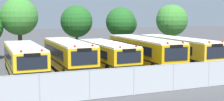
{
  "coord_description": "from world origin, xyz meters",
  "views": [
    {
      "loc": [
        -9.6,
        -25.17,
        4.87
      ],
      "look_at": [
        0.48,
        0.0,
        1.6
      ],
      "focal_mm": 47.68,
      "sensor_mm": 36.0,
      "label": 1
    }
  ],
  "objects_px": {
    "school_bus_0": "(24,58)",
    "school_bus_4": "(177,49)",
    "school_bus_3": "(143,50)",
    "tree_1": "(19,17)",
    "traffic_cone": "(201,78)",
    "tree_4": "(171,19)",
    "tree_2": "(76,22)",
    "school_bus_2": "(107,54)",
    "tree_3": "(122,23)",
    "school_bus_1": "(68,54)"
  },
  "relations": [
    {
      "from": "tree_2",
      "to": "tree_4",
      "type": "distance_m",
      "value": 12.22
    },
    {
      "from": "school_bus_1",
      "to": "school_bus_2",
      "type": "relative_size",
      "value": 1.05
    },
    {
      "from": "tree_3",
      "to": "school_bus_2",
      "type": "bearing_deg",
      "value": -120.57
    },
    {
      "from": "tree_2",
      "to": "tree_4",
      "type": "xyz_separation_m",
      "value": [
        11.93,
        -2.66,
        0.26
      ]
    },
    {
      "from": "tree_1",
      "to": "tree_4",
      "type": "relative_size",
      "value": 1.08
    },
    {
      "from": "school_bus_4",
      "to": "tree_3",
      "type": "xyz_separation_m",
      "value": [
        -1.45,
        10.27,
        2.4
      ]
    },
    {
      "from": "school_bus_0",
      "to": "traffic_cone",
      "type": "distance_m",
      "value": 14.13
    },
    {
      "from": "school_bus_2",
      "to": "tree_3",
      "type": "bearing_deg",
      "value": -122.05
    },
    {
      "from": "school_bus_3",
      "to": "school_bus_4",
      "type": "height_order",
      "value": "school_bus_3"
    },
    {
      "from": "tree_2",
      "to": "school_bus_2",
      "type": "bearing_deg",
      "value": -90.52
    },
    {
      "from": "school_bus_0",
      "to": "tree_3",
      "type": "height_order",
      "value": "tree_3"
    },
    {
      "from": "tree_1",
      "to": "traffic_cone",
      "type": "xyz_separation_m",
      "value": [
        11.49,
        -16.44,
        -4.36
      ]
    },
    {
      "from": "tree_2",
      "to": "tree_3",
      "type": "height_order",
      "value": "tree_2"
    },
    {
      "from": "school_bus_3",
      "to": "school_bus_4",
      "type": "relative_size",
      "value": 1.01
    },
    {
      "from": "school_bus_3",
      "to": "tree_1",
      "type": "bearing_deg",
      "value": -38.88
    },
    {
      "from": "school_bus_1",
      "to": "school_bus_3",
      "type": "height_order",
      "value": "school_bus_3"
    },
    {
      "from": "school_bus_0",
      "to": "school_bus_4",
      "type": "xyz_separation_m",
      "value": [
        14.77,
        -0.12,
        0.1
      ]
    },
    {
      "from": "tree_4",
      "to": "traffic_cone",
      "type": "xyz_separation_m",
      "value": [
        -7.37,
        -15.49,
        -4.05
      ]
    },
    {
      "from": "school_bus_1",
      "to": "tree_1",
      "type": "height_order",
      "value": "tree_1"
    },
    {
      "from": "tree_1",
      "to": "school_bus_3",
      "type": "bearing_deg",
      "value": -39.89
    },
    {
      "from": "tree_2",
      "to": "school_bus_3",
      "type": "bearing_deg",
      "value": -70.73
    },
    {
      "from": "school_bus_0",
      "to": "school_bus_4",
      "type": "bearing_deg",
      "value": 178.06
    },
    {
      "from": "school_bus_3",
      "to": "tree_3",
      "type": "relative_size",
      "value": 2.0
    },
    {
      "from": "school_bus_2",
      "to": "school_bus_3",
      "type": "bearing_deg",
      "value": -179.2
    },
    {
      "from": "school_bus_4",
      "to": "tree_3",
      "type": "relative_size",
      "value": 1.98
    },
    {
      "from": "school_bus_2",
      "to": "tree_2",
      "type": "bearing_deg",
      "value": -91.99
    },
    {
      "from": "school_bus_4",
      "to": "tree_3",
      "type": "height_order",
      "value": "tree_3"
    },
    {
      "from": "school_bus_1",
      "to": "traffic_cone",
      "type": "xyz_separation_m",
      "value": [
        8.18,
        -7.61,
        -1.2
      ]
    },
    {
      "from": "traffic_cone",
      "to": "tree_1",
      "type": "bearing_deg",
      "value": 124.95
    },
    {
      "from": "school_bus_2",
      "to": "school_bus_4",
      "type": "distance_m",
      "value": 7.54
    },
    {
      "from": "tree_3",
      "to": "traffic_cone",
      "type": "distance_m",
      "value": 18.12
    },
    {
      "from": "school_bus_0",
      "to": "traffic_cone",
      "type": "height_order",
      "value": "school_bus_0"
    },
    {
      "from": "school_bus_4",
      "to": "school_bus_0",
      "type": "bearing_deg",
      "value": -1.35
    },
    {
      "from": "tree_2",
      "to": "traffic_cone",
      "type": "relative_size",
      "value": 13.28
    },
    {
      "from": "school_bus_2",
      "to": "tree_3",
      "type": "height_order",
      "value": "tree_3"
    },
    {
      "from": "school_bus_3",
      "to": "tree_4",
      "type": "bearing_deg",
      "value": -135.0
    },
    {
      "from": "traffic_cone",
      "to": "school_bus_3",
      "type": "bearing_deg",
      "value": 96.46
    },
    {
      "from": "school_bus_1",
      "to": "tree_4",
      "type": "xyz_separation_m",
      "value": [
        15.55,
        7.88,
        2.85
      ]
    },
    {
      "from": "school_bus_4",
      "to": "school_bus_2",
      "type": "bearing_deg",
      "value": -0.61
    },
    {
      "from": "school_bus_0",
      "to": "tree_3",
      "type": "distance_m",
      "value": 16.94
    },
    {
      "from": "school_bus_4",
      "to": "tree_3",
      "type": "bearing_deg",
      "value": -82.85
    },
    {
      "from": "tree_4",
      "to": "school_bus_2",
      "type": "bearing_deg",
      "value": -146.07
    },
    {
      "from": "tree_3",
      "to": "tree_4",
      "type": "xyz_separation_m",
      "value": [
        5.94,
        -2.22,
        0.44
      ]
    },
    {
      "from": "traffic_cone",
      "to": "school_bus_2",
      "type": "bearing_deg",
      "value": 122.19
    },
    {
      "from": "tree_4",
      "to": "traffic_cone",
      "type": "distance_m",
      "value": 17.62
    },
    {
      "from": "school_bus_3",
      "to": "tree_4",
      "type": "distance_m",
      "value": 11.77
    },
    {
      "from": "school_bus_3",
      "to": "school_bus_0",
      "type": "bearing_deg",
      "value": 0.98
    },
    {
      "from": "tree_4",
      "to": "school_bus_4",
      "type": "bearing_deg",
      "value": -119.14
    },
    {
      "from": "school_bus_2",
      "to": "tree_3",
      "type": "xyz_separation_m",
      "value": [
        6.09,
        10.31,
        2.51
      ]
    },
    {
      "from": "school_bus_3",
      "to": "school_bus_2",
      "type": "bearing_deg",
      "value": 3.3
    }
  ]
}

